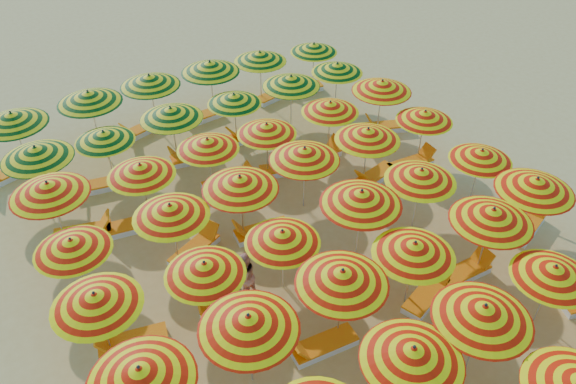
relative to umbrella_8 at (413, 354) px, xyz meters
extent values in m
plane|color=tan|center=(0.98, 5.94, -2.06)|extent=(120.00, 120.00, 0.00)
cylinder|color=silver|center=(0.00, 0.00, -0.96)|extent=(0.04, 0.04, 2.21)
cone|color=orange|center=(0.00, 0.00, 0.00)|extent=(2.54, 2.54, 0.42)
sphere|color=black|center=(0.00, 0.00, 0.24)|extent=(0.07, 0.07, 0.07)
cylinder|color=silver|center=(2.03, -0.01, -0.93)|extent=(0.04, 0.04, 2.26)
cone|color=orange|center=(2.03, -0.01, 0.04)|extent=(2.64, 2.64, 0.43)
sphere|color=black|center=(2.03, -0.01, 0.29)|extent=(0.08, 0.08, 0.08)
cylinder|color=silver|center=(4.60, 0.08, -1.05)|extent=(0.04, 0.04, 2.02)
cone|color=orange|center=(4.60, 0.08, -0.18)|extent=(2.66, 2.66, 0.38)
sphere|color=black|center=(4.60, 0.08, 0.04)|extent=(0.07, 0.07, 0.07)
cone|color=orange|center=(-4.92, 2.46, 0.04)|extent=(2.80, 2.80, 0.43)
sphere|color=black|center=(-4.92, 2.46, 0.28)|extent=(0.08, 0.08, 0.08)
cylinder|color=silver|center=(-2.49, 2.45, -0.93)|extent=(0.04, 0.04, 2.27)
cone|color=orange|center=(-2.49, 2.45, 0.06)|extent=(2.52, 2.52, 0.43)
sphere|color=black|center=(-2.49, 2.45, 0.30)|extent=(0.08, 0.08, 0.08)
cylinder|color=silver|center=(0.01, 2.47, -0.93)|extent=(0.04, 0.04, 2.26)
cone|color=orange|center=(0.01, 2.47, 0.05)|extent=(2.98, 2.98, 0.43)
sphere|color=black|center=(0.01, 2.47, 0.30)|extent=(0.08, 0.08, 0.08)
cylinder|color=silver|center=(2.20, 2.39, -1.00)|extent=(0.04, 0.04, 2.13)
cone|color=orange|center=(2.20, 2.39, -0.08)|extent=(2.83, 2.83, 0.41)
sphere|color=black|center=(2.20, 2.39, 0.16)|extent=(0.07, 0.07, 0.07)
cylinder|color=silver|center=(4.74, 2.18, -0.94)|extent=(0.04, 0.04, 2.25)
cone|color=orange|center=(4.74, 2.18, 0.04)|extent=(2.50, 2.50, 0.43)
sphere|color=black|center=(4.74, 2.18, 0.28)|extent=(0.07, 0.07, 0.07)
cylinder|color=silver|center=(6.82, 2.47, -0.94)|extent=(0.04, 0.04, 2.25)
cone|color=orange|center=(6.82, 2.47, 0.04)|extent=(2.84, 2.84, 0.43)
sphere|color=black|center=(6.82, 2.47, 0.29)|extent=(0.08, 0.08, 0.08)
cylinder|color=silver|center=(-5.09, 4.95, -1.00)|extent=(0.04, 0.04, 2.13)
cone|color=orange|center=(-5.09, 4.95, -0.08)|extent=(2.46, 2.46, 0.41)
sphere|color=black|center=(-5.09, 4.95, 0.16)|extent=(0.07, 0.07, 0.07)
cylinder|color=silver|center=(-2.54, 4.62, -1.05)|extent=(0.04, 0.04, 2.03)
cone|color=orange|center=(-2.54, 4.62, -0.16)|extent=(2.39, 2.39, 0.39)
sphere|color=black|center=(-2.54, 4.62, 0.06)|extent=(0.07, 0.07, 0.07)
cylinder|color=silver|center=(-0.33, 4.61, -1.05)|extent=(0.04, 0.04, 2.02)
cone|color=orange|center=(-0.33, 4.61, -0.18)|extent=(2.43, 2.43, 0.38)
sphere|color=black|center=(-0.33, 4.61, 0.04)|extent=(0.07, 0.07, 0.07)
cylinder|color=silver|center=(2.19, 4.57, -0.91)|extent=(0.04, 0.04, 2.31)
cone|color=orange|center=(2.19, 4.57, 0.10)|extent=(2.72, 2.72, 0.44)
sphere|color=black|center=(2.19, 4.57, 0.35)|extent=(0.08, 0.08, 0.08)
cylinder|color=silver|center=(4.47, 4.64, -0.99)|extent=(0.04, 0.04, 2.14)
cone|color=orange|center=(4.47, 4.64, -0.07)|extent=(2.81, 2.81, 0.41)
sphere|color=black|center=(4.47, 4.64, 0.16)|extent=(0.07, 0.07, 0.07)
cylinder|color=silver|center=(6.96, 4.58, -1.07)|extent=(0.04, 0.04, 1.98)
cone|color=orange|center=(6.96, 4.58, -0.21)|extent=(2.35, 2.35, 0.38)
sphere|color=black|center=(6.96, 4.58, 0.01)|extent=(0.07, 0.07, 0.07)
cylinder|color=silver|center=(-5.06, 7.19, -1.06)|extent=(0.04, 0.04, 2.01)
cone|color=orange|center=(-5.06, 7.19, -0.19)|extent=(2.27, 2.27, 0.38)
sphere|color=black|center=(-5.06, 7.19, 0.03)|extent=(0.07, 0.07, 0.07)
cylinder|color=silver|center=(-2.43, 7.00, -1.00)|extent=(0.04, 0.04, 2.14)
cone|color=orange|center=(-2.43, 7.00, -0.07)|extent=(2.66, 2.66, 0.41)
sphere|color=black|center=(-2.43, 7.00, 0.16)|extent=(0.07, 0.07, 0.07)
cylinder|color=silver|center=(-0.29, 6.99, -0.94)|extent=(0.04, 0.04, 2.25)
cone|color=orange|center=(-0.29, 6.99, 0.04)|extent=(2.64, 2.64, 0.43)
sphere|color=black|center=(-0.29, 6.99, 0.28)|extent=(0.07, 0.07, 0.07)
cylinder|color=silver|center=(2.10, 7.28, -0.95)|extent=(0.04, 0.04, 2.22)
cone|color=orange|center=(2.10, 7.28, 0.01)|extent=(2.75, 2.75, 0.42)
sphere|color=black|center=(2.10, 7.28, 0.25)|extent=(0.07, 0.07, 0.07)
cylinder|color=silver|center=(4.50, 7.20, -0.98)|extent=(0.04, 0.04, 2.17)
cone|color=orange|center=(4.50, 7.20, -0.04)|extent=(2.71, 2.71, 0.41)
sphere|color=black|center=(4.50, 7.20, 0.20)|extent=(0.07, 0.07, 0.07)
cylinder|color=silver|center=(7.11, 7.31, -1.07)|extent=(0.04, 0.04, 1.99)
cone|color=orange|center=(7.11, 7.31, -0.21)|extent=(2.46, 2.46, 0.38)
sphere|color=black|center=(7.11, 7.31, 0.01)|extent=(0.07, 0.07, 0.07)
cylinder|color=silver|center=(-5.02, 9.58, -0.94)|extent=(0.04, 0.04, 2.25)
cone|color=orange|center=(-5.02, 9.58, 0.04)|extent=(2.35, 2.35, 0.43)
sphere|color=black|center=(-5.02, 9.58, 0.29)|extent=(0.08, 0.08, 0.08)
cylinder|color=silver|center=(-2.43, 9.33, -1.03)|extent=(0.04, 0.04, 2.07)
cone|color=orange|center=(-2.43, 9.33, -0.13)|extent=(2.53, 2.53, 0.39)
sphere|color=black|center=(-2.43, 9.33, 0.09)|extent=(0.07, 0.07, 0.07)
cylinder|color=silver|center=(-0.10, 9.61, -1.05)|extent=(0.04, 0.04, 2.04)
cone|color=orange|center=(-0.10, 9.61, -0.16)|extent=(2.14, 2.14, 0.39)
sphere|color=black|center=(-0.10, 9.61, 0.06)|extent=(0.07, 0.07, 0.07)
cylinder|color=silver|center=(1.99, 9.42, -1.05)|extent=(0.04, 0.04, 2.02)
cone|color=orange|center=(1.99, 9.42, -0.17)|extent=(2.61, 2.61, 0.39)
sphere|color=black|center=(1.99, 9.42, 0.05)|extent=(0.07, 0.07, 0.07)
cylinder|color=silver|center=(4.61, 9.46, -1.03)|extent=(0.04, 0.04, 2.06)
cone|color=orange|center=(4.61, 9.46, -0.14)|extent=(2.66, 2.66, 0.39)
sphere|color=black|center=(4.61, 9.46, 0.09)|extent=(0.07, 0.07, 0.07)
cylinder|color=silver|center=(6.97, 9.50, -0.95)|extent=(0.04, 0.04, 2.23)
cone|color=orange|center=(6.97, 9.50, 0.02)|extent=(2.92, 2.92, 0.43)
sphere|color=black|center=(6.97, 9.50, 0.27)|extent=(0.07, 0.07, 0.07)
cylinder|color=silver|center=(-4.91, 11.71, -0.95)|extent=(0.04, 0.04, 2.22)
cone|color=#797905|center=(-4.91, 11.71, 0.01)|extent=(2.89, 2.89, 0.42)
sphere|color=black|center=(-4.91, 11.71, 0.25)|extent=(0.07, 0.07, 0.07)
cylinder|color=silver|center=(-2.77, 11.88, -1.07)|extent=(0.04, 0.04, 1.99)
cone|color=#797905|center=(-2.77, 11.88, -0.21)|extent=(2.12, 2.12, 0.38)
sphere|color=black|center=(-2.77, 11.88, 0.01)|extent=(0.07, 0.07, 0.07)
cylinder|color=silver|center=(-0.41, 11.84, -0.97)|extent=(0.04, 0.04, 2.19)
cone|color=#797905|center=(-0.41, 11.84, -0.02)|extent=(2.84, 2.84, 0.42)
sphere|color=black|center=(-0.41, 11.84, 0.22)|extent=(0.07, 0.07, 0.07)
cylinder|color=silver|center=(2.03, 11.88, -1.06)|extent=(0.04, 0.04, 2.00)
cone|color=#797905|center=(2.03, 11.88, -0.20)|extent=(2.43, 2.43, 0.38)
sphere|color=black|center=(2.03, 11.88, 0.02)|extent=(0.07, 0.07, 0.07)
cylinder|color=silver|center=(4.35, 11.66, -0.96)|extent=(0.04, 0.04, 2.21)
cone|color=#797905|center=(4.35, 11.66, 0.00)|extent=(2.65, 2.65, 0.42)
sphere|color=black|center=(4.35, 11.66, 0.24)|extent=(0.07, 0.07, 0.07)
cylinder|color=silver|center=(6.66, 11.89, -1.03)|extent=(0.04, 0.04, 2.06)
cone|color=#797905|center=(6.66, 11.89, -0.14)|extent=(2.13, 2.13, 0.39)
sphere|color=black|center=(6.66, 11.89, 0.09)|extent=(0.07, 0.07, 0.07)
cylinder|color=silver|center=(-5.14, 14.14, -0.92)|extent=(0.04, 0.04, 2.29)
cone|color=#797905|center=(-5.14, 14.14, 0.07)|extent=(3.00, 3.00, 0.44)
sphere|color=black|center=(-5.14, 14.14, 0.32)|extent=(0.08, 0.08, 0.08)
cylinder|color=silver|center=(-2.53, 14.24, -0.91)|extent=(0.04, 0.04, 2.30)
cone|color=#797905|center=(-2.53, 14.24, 0.09)|extent=(2.97, 2.97, 0.44)
sphere|color=black|center=(-2.53, 14.24, 0.34)|extent=(0.08, 0.08, 0.08)
cylinder|color=silver|center=(-0.21, 14.39, -0.93)|extent=(0.04, 0.04, 2.27)
cone|color=#797905|center=(-0.21, 14.39, 0.06)|extent=(2.80, 2.80, 0.43)
sphere|color=black|center=(-0.21, 14.39, 0.31)|extent=(0.08, 0.08, 0.08)
cylinder|color=silver|center=(2.19, 14.19, -0.91)|extent=(0.04, 0.04, 2.31)
cone|color=#797905|center=(2.19, 14.19, 0.09)|extent=(2.74, 2.74, 0.44)
sphere|color=black|center=(2.19, 14.19, 0.35)|extent=(0.08, 0.08, 0.08)
cylinder|color=silver|center=(4.45, 14.21, -0.97)|extent=(0.04, 0.04, 2.18)
cone|color=#797905|center=(4.45, 14.21, -0.03)|extent=(2.31, 2.31, 0.41)
sphere|color=black|center=(4.45, 14.21, 0.21)|extent=(0.07, 0.07, 0.07)
cylinder|color=silver|center=(7.00, 14.07, -1.05)|extent=(0.04, 0.04, 2.02)
cone|color=#797905|center=(7.00, 14.07, -0.18)|extent=(2.40, 2.40, 0.38)
sphere|color=black|center=(7.00, 14.07, 0.04)|extent=(0.07, 0.07, 0.07)
cube|color=orange|center=(5.72, -0.15, -1.61)|extent=(0.55, 0.67, 0.48)
cube|color=white|center=(-0.54, 2.29, -1.96)|extent=(1.75, 0.74, 0.20)
cube|color=orange|center=(-0.54, 2.29, -1.83)|extent=(1.75, 0.74, 0.06)
cube|color=orange|center=(-1.23, 2.36, -1.61)|extent=(0.42, 0.61, 0.48)
cube|color=white|center=(2.75, 2.16, -1.96)|extent=(1.80, 1.09, 0.20)
cube|color=orange|center=(2.75, 2.16, -1.83)|extent=(1.80, 1.09, 0.06)
cube|color=orange|center=(3.41, 2.38, -1.61)|extent=(0.53, 0.67, 0.48)
cube|color=white|center=(4.19, 2.23, -1.96)|extent=(1.73, 0.66, 0.20)
cube|color=orange|center=(4.19, 2.23, -1.83)|extent=(1.73, 0.66, 0.06)
cube|color=orange|center=(4.88, 2.20, -1.61)|extent=(0.39, 0.60, 0.48)
cube|color=white|center=(7.37, 2.60, -1.96)|extent=(1.80, 1.10, 0.20)
cube|color=orange|center=(7.37, 2.60, -1.83)|extent=(1.80, 1.10, 0.06)
cube|color=orange|center=(8.03, 2.83, -1.61)|extent=(0.53, 0.67, 0.48)
cube|color=white|center=(-4.54, 4.89, -1.96)|extent=(1.79, 0.95, 0.20)
cube|color=orange|center=(-4.54, 4.89, -1.83)|extent=(1.79, 0.95, 0.06)
cube|color=orange|center=(-5.23, 5.05, -1.61)|extent=(0.49, 0.65, 0.48)
cube|color=white|center=(-1.99, 4.44, -1.96)|extent=(1.79, 0.99, 0.20)
cube|color=orange|center=(-1.99, 4.44, -1.83)|extent=(1.79, 0.99, 0.06)
cube|color=orange|center=(-2.66, 4.61, -1.61)|extent=(0.50, 0.65, 0.48)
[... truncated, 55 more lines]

